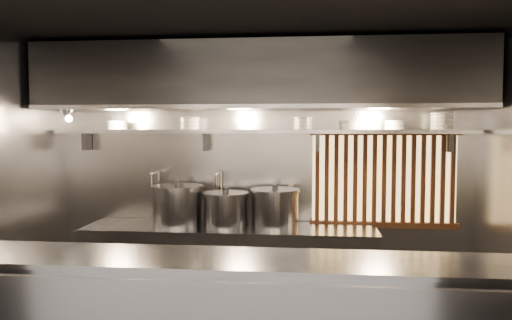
% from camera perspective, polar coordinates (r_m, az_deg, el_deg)
% --- Properties ---
extents(ceiling, '(4.50, 4.50, 0.00)m').
position_cam_1_polar(ceiling, '(4.04, -1.34, 16.26)').
color(ceiling, black).
rests_on(ceiling, wall_back).
extents(wall_back, '(4.50, 0.00, 4.50)m').
position_cam_1_polar(wall_back, '(5.46, 0.70, -1.75)').
color(wall_back, gray).
rests_on(wall_back, floor).
extents(cooking_bench, '(3.00, 0.70, 0.90)m').
position_cam_1_polar(cooking_bench, '(5.32, -2.98, -12.34)').
color(cooking_bench, gray).
rests_on(cooking_bench, floor).
extents(bowl_shelf, '(4.40, 0.34, 0.04)m').
position_cam_1_polar(bowl_shelf, '(5.26, 0.52, 3.27)').
color(bowl_shelf, gray).
rests_on(bowl_shelf, wall_back).
extents(exhaust_hood, '(4.40, 0.81, 0.65)m').
position_cam_1_polar(exhaust_hood, '(5.07, 0.28, 9.42)').
color(exhaust_hood, '#2D2D30').
rests_on(exhaust_hood, ceiling).
extents(wood_screen, '(1.56, 0.09, 1.04)m').
position_cam_1_polar(wood_screen, '(5.45, 14.39, -2.09)').
color(wood_screen, '#FFCE72').
rests_on(wood_screen, wall_back).
extents(faucet_left, '(0.04, 0.30, 0.50)m').
position_cam_1_polar(faucet_left, '(5.57, -11.31, -2.68)').
color(faucet_left, silver).
rests_on(faucet_left, wall_back).
extents(faucet_right, '(0.04, 0.30, 0.50)m').
position_cam_1_polar(faucet_right, '(5.40, -4.20, -2.82)').
color(faucet_right, silver).
rests_on(faucet_right, wall_back).
extents(heat_lamp, '(0.25, 0.35, 0.20)m').
position_cam_1_polar(heat_lamp, '(5.34, -20.80, 5.05)').
color(heat_lamp, gray).
rests_on(heat_lamp, exhaust_hood).
extents(pendant_bulb, '(0.09, 0.09, 0.19)m').
position_cam_1_polar(pendant_bulb, '(5.15, -0.72, 4.17)').
color(pendant_bulb, '#2D2D30').
rests_on(pendant_bulb, exhaust_hood).
extents(stock_pot_left, '(0.56, 0.56, 0.46)m').
position_cam_1_polar(stock_pot_left, '(5.32, -8.96, -5.10)').
color(stock_pot_left, gray).
rests_on(stock_pot_left, cooking_bench).
extents(stock_pot_mid, '(0.58, 0.58, 0.43)m').
position_cam_1_polar(stock_pot_mid, '(5.16, 2.18, -5.46)').
color(stock_pot_mid, gray).
rests_on(stock_pot_mid, cooking_bench).
extents(stock_pot_right, '(0.51, 0.51, 0.40)m').
position_cam_1_polar(stock_pot_right, '(5.18, -3.46, -5.63)').
color(stock_pot_right, gray).
rests_on(stock_pot_right, cooking_bench).
extents(bowl_stack_0, '(0.22, 0.22, 0.09)m').
position_cam_1_polar(bowl_stack_0, '(5.63, -15.54, 3.85)').
color(bowl_stack_0, silver).
rests_on(bowl_stack_0, bowl_shelf).
extents(bowl_stack_1, '(0.21, 0.21, 0.13)m').
position_cam_1_polar(bowl_stack_1, '(5.39, -7.57, 4.17)').
color(bowl_stack_1, silver).
rests_on(bowl_stack_1, bowl_shelf).
extents(bowl_stack_2, '(0.20, 0.20, 0.13)m').
position_cam_1_polar(bowl_stack_2, '(5.24, 5.37, 4.20)').
color(bowl_stack_2, silver).
rests_on(bowl_stack_2, bowl_shelf).
extents(bowl_stack_3, '(0.21, 0.21, 0.09)m').
position_cam_1_polar(bowl_stack_3, '(5.25, 10.79, 3.94)').
color(bowl_stack_3, silver).
rests_on(bowl_stack_3, bowl_shelf).
extents(bowl_stack_4, '(0.22, 0.22, 0.09)m').
position_cam_1_polar(bowl_stack_4, '(5.31, 15.55, 3.87)').
color(bowl_stack_4, silver).
rests_on(bowl_stack_4, bowl_shelf).
extents(bowl_stack_5, '(0.23, 0.23, 0.17)m').
position_cam_1_polar(bowl_stack_5, '(5.41, 20.45, 4.16)').
color(bowl_stack_5, silver).
rests_on(bowl_stack_5, bowl_shelf).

